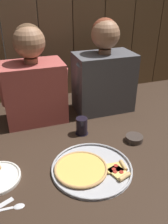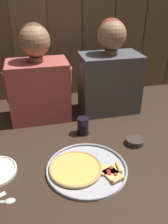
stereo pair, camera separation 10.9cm
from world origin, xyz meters
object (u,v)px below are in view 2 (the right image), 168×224
pizza_tray (84,168)px  diner_right (110,73)px  drinking_glass (83,126)px  diner_left (38,79)px  dipping_bowl (135,141)px

pizza_tray → diner_right: bearing=61.4°
drinking_glass → diner_left: size_ratio=0.17×
dipping_bowl → pizza_tray: bearing=-156.9°
pizza_tray → diner_left: size_ratio=0.65×
drinking_glass → diner_left: diner_left is taller
dipping_bowl → diner_left: (-0.48, 0.43, 0.25)m
pizza_tray → diner_right: size_ratio=0.64×
drinking_glass → dipping_bowl: drinking_glass is taller
diner_left → diner_right: size_ratio=0.98×
drinking_glass → pizza_tray: bearing=-102.4°
pizza_tray → diner_left: (-0.15, 0.57, 0.25)m
pizza_tray → dipping_bowl: bearing=23.1°
pizza_tray → diner_left: 0.64m
diner_left → diner_right: (0.46, -0.00, 0.00)m
diner_left → drinking_glass: bearing=-49.2°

